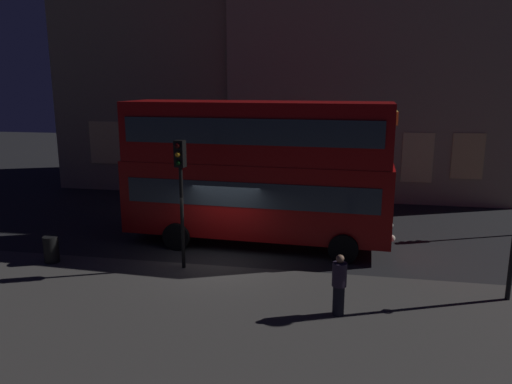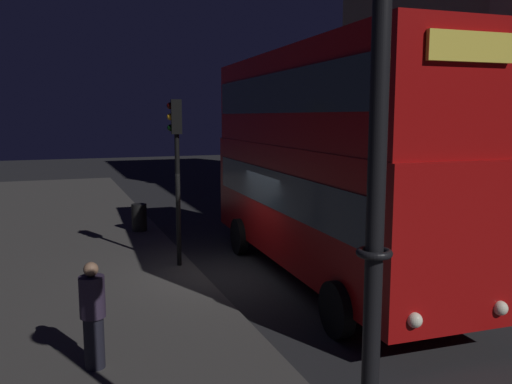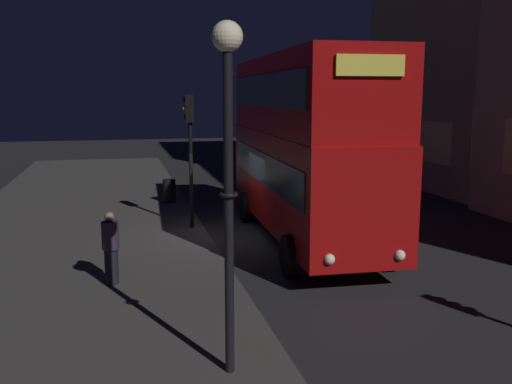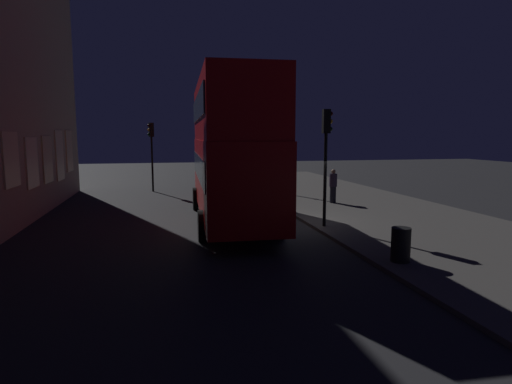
{
  "view_description": "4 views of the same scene",
  "coord_description": "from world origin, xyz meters",
  "px_view_note": "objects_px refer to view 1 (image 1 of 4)",
  "views": [
    {
      "loc": [
        4.12,
        -15.49,
        6.09
      ],
      "look_at": [
        0.99,
        1.48,
        2.23
      ],
      "focal_mm": 34.25,
      "sensor_mm": 36.0,
      "label": 1
    },
    {
      "loc": [
        12.13,
        -3.87,
        3.93
      ],
      "look_at": [
        -0.86,
        1.11,
        1.94
      ],
      "focal_mm": 37.22,
      "sensor_mm": 36.0,
      "label": 2
    },
    {
      "loc": [
        16.86,
        -3.17,
        4.35
      ],
      "look_at": [
        0.23,
        0.86,
        1.41
      ],
      "focal_mm": 39.89,
      "sensor_mm": 36.0,
      "label": 3
    },
    {
      "loc": [
        -15.35,
        4.79,
        3.4
      ],
      "look_at": [
        0.54,
        1.26,
        1.25
      ],
      "focal_mm": 29.79,
      "sensor_mm": 36.0,
      "label": 4
    }
  ],
  "objects_px": {
    "double_decker_bus": "(256,167)",
    "traffic_light_near_kerb": "(181,178)",
    "litter_bin": "(51,249)",
    "pedestrian": "(339,284)"
  },
  "relations": [
    {
      "from": "double_decker_bus",
      "to": "traffic_light_near_kerb",
      "type": "distance_m",
      "value": 3.66
    },
    {
      "from": "pedestrian",
      "to": "litter_bin",
      "type": "xyz_separation_m",
      "value": [
        -9.68,
        2.15,
        -0.39
      ]
    },
    {
      "from": "pedestrian",
      "to": "traffic_light_near_kerb",
      "type": "bearing_deg",
      "value": 96.37
    },
    {
      "from": "pedestrian",
      "to": "litter_bin",
      "type": "bearing_deg",
      "value": 109.53
    },
    {
      "from": "double_decker_bus",
      "to": "traffic_light_near_kerb",
      "type": "height_order",
      "value": "double_decker_bus"
    },
    {
      "from": "double_decker_bus",
      "to": "litter_bin",
      "type": "xyz_separation_m",
      "value": [
        -6.45,
        -3.44,
        -2.46
      ]
    },
    {
      "from": "double_decker_bus",
      "to": "litter_bin",
      "type": "bearing_deg",
      "value": -149.31
    },
    {
      "from": "double_decker_bus",
      "to": "pedestrian",
      "type": "relative_size",
      "value": 6.13
    },
    {
      "from": "double_decker_bus",
      "to": "litter_bin",
      "type": "height_order",
      "value": "double_decker_bus"
    },
    {
      "from": "double_decker_bus",
      "to": "pedestrian",
      "type": "xyz_separation_m",
      "value": [
        3.23,
        -5.6,
        -2.07
      ]
    }
  ]
}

